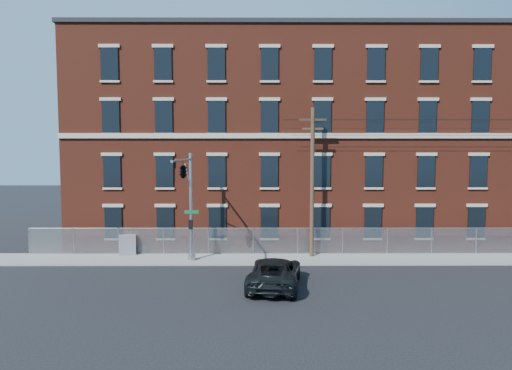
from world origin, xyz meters
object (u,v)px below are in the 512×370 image
Objects in this scene: traffic_signal_mast at (185,182)px; utility_cabinet at (127,245)px; utility_pole_near at (312,179)px; pickup_truck at (275,272)px.

traffic_signal_mast reaches higher than utility_cabinet.
utility_cabinet is (-4.61, 3.82, -4.58)m from traffic_signal_mast.
utility_pole_near is at bearing -19.35° from utility_cabinet.
utility_cabinet is at bearing -26.71° from pickup_truck.
traffic_signal_mast is at bearing -21.76° from pickup_truck.
utility_pole_near is 8.34m from pickup_truck.
pickup_truck reaches higher than utility_cabinet.
utility_pole_near is 7.28× the size of utility_cabinet.
utility_pole_near reaches higher than traffic_signal_mast.
traffic_signal_mast is at bearing -156.86° from utility_pole_near.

